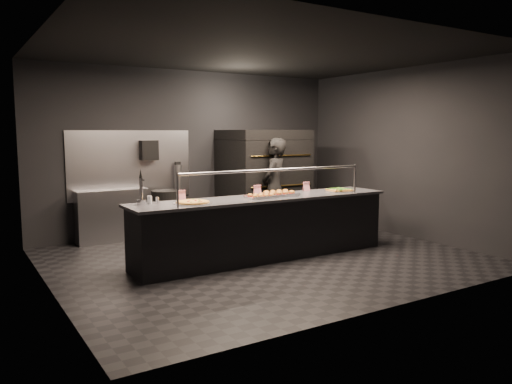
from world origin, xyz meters
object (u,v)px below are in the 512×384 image
at_px(towel_dispenser, 149,150).
at_px(round_pizza, 193,202).
at_px(service_counter, 264,227).
at_px(beer_tap, 141,194).
at_px(slider_tray_a, 261,196).
at_px(trash_bin, 166,214).
at_px(square_pizza, 339,190).
at_px(worker, 274,188).
at_px(slider_tray_b, 279,193).
at_px(fire_extinguisher, 178,176).
at_px(prep_shelf, 112,216).
at_px(pizza_oven, 263,179).

bearing_deg(towel_dispenser, round_pizza, -96.66).
bearing_deg(service_counter, beer_tap, 173.70).
bearing_deg(slider_tray_a, trash_bin, 106.15).
bearing_deg(beer_tap, service_counter, -6.30).
bearing_deg(trash_bin, round_pizza, -102.31).
height_order(towel_dispenser, square_pizza, towel_dispenser).
bearing_deg(worker, service_counter, 14.52).
height_order(towel_dispenser, trash_bin, towel_dispenser).
xyz_separation_m(service_counter, slider_tray_b, (0.27, 0.02, 0.49)).
relative_size(beer_tap, square_pizza, 1.10).
distance_m(fire_extinguisher, slider_tray_a, 2.47).
relative_size(fire_extinguisher, worker, 0.29).
xyz_separation_m(service_counter, prep_shelf, (-1.60, 2.32, -0.01)).
bearing_deg(beer_tap, fire_extinguisher, 56.56).
relative_size(beer_tap, round_pizza, 0.91).
height_order(pizza_oven, beer_tap, pizza_oven).
xyz_separation_m(service_counter, towel_dispenser, (-0.90, 2.39, 1.09)).
bearing_deg(fire_extinguisher, slider_tray_a, -84.19).
relative_size(slider_tray_b, trash_bin, 0.69).
relative_size(round_pizza, worker, 0.29).
xyz_separation_m(towel_dispenser, beer_tap, (-0.90, -2.19, -0.49)).
height_order(pizza_oven, trash_bin, pizza_oven).
xyz_separation_m(towel_dispenser, square_pizza, (2.30, -2.44, -0.61)).
xyz_separation_m(round_pizza, worker, (2.16, 1.25, -0.05)).
distance_m(beer_tap, slider_tray_b, 2.09).
distance_m(service_counter, slider_tray_a, 0.49).
height_order(towel_dispenser, worker, worker).
height_order(fire_extinguisher, round_pizza, fire_extinguisher).
bearing_deg(beer_tap, slider_tray_b, -5.04).
height_order(fire_extinguisher, slider_tray_a, fire_extinguisher).
bearing_deg(slider_tray_b, beer_tap, 174.96).
bearing_deg(service_counter, round_pizza, -177.11).
bearing_deg(prep_shelf, trash_bin, -15.22).
bearing_deg(slider_tray_a, pizza_oven, 56.39).
relative_size(trash_bin, worker, 0.48).
distance_m(round_pizza, slider_tray_a, 1.09).
height_order(service_counter, round_pizza, service_counter).
bearing_deg(slider_tray_a, beer_tap, 171.48).
xyz_separation_m(pizza_oven, round_pizza, (-2.39, -1.96, -0.03)).
height_order(service_counter, towel_dispenser, towel_dispenser).
height_order(pizza_oven, fire_extinguisher, pizza_oven).
bearing_deg(fire_extinguisher, beer_tap, -123.44).
distance_m(fire_extinguisher, worker, 1.80).
xyz_separation_m(service_counter, slider_tray_a, (-0.10, -0.06, 0.48)).
relative_size(prep_shelf, fire_extinguisher, 2.38).
bearing_deg(fire_extinguisher, worker, -42.30).
distance_m(slider_tray_b, square_pizza, 1.13).
bearing_deg(slider_tray_a, service_counter, 29.16).
bearing_deg(slider_tray_a, square_pizza, 0.21).
height_order(towel_dispenser, fire_extinguisher, towel_dispenser).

